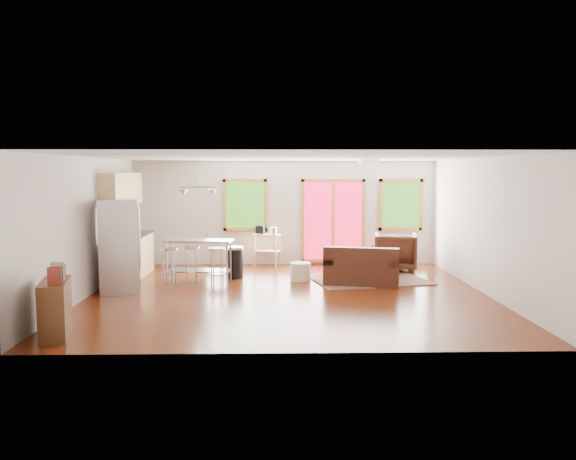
{
  "coord_description": "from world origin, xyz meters",
  "views": [
    {
      "loc": [
        -0.24,
        -10.52,
        2.33
      ],
      "look_at": [
        0.0,
        0.3,
        1.2
      ],
      "focal_mm": 35.0,
      "sensor_mm": 36.0,
      "label": 1
    }
  ],
  "objects_px": {
    "ottoman": "(340,262)",
    "kitchen_cart": "(266,238)",
    "loveseat": "(362,269)",
    "refrigerator": "(120,246)",
    "rug": "(368,279)",
    "armchair": "(395,250)",
    "island": "(199,253)",
    "coffee_table": "(370,262)"
  },
  "relations": [
    {
      "from": "coffee_table",
      "to": "kitchen_cart",
      "type": "relative_size",
      "value": 1.1
    },
    {
      "from": "loveseat",
      "to": "ottoman",
      "type": "xyz_separation_m",
      "value": [
        -0.28,
        1.48,
        -0.1
      ]
    },
    {
      "from": "loveseat",
      "to": "island",
      "type": "relative_size",
      "value": 1.15
    },
    {
      "from": "loveseat",
      "to": "ottoman",
      "type": "distance_m",
      "value": 1.51
    },
    {
      "from": "refrigerator",
      "to": "island",
      "type": "distance_m",
      "value": 1.74
    },
    {
      "from": "armchair",
      "to": "refrigerator",
      "type": "height_order",
      "value": "refrigerator"
    },
    {
      "from": "loveseat",
      "to": "refrigerator",
      "type": "height_order",
      "value": "refrigerator"
    },
    {
      "from": "armchair",
      "to": "loveseat",
      "type": "bearing_deg",
      "value": 68.14
    },
    {
      "from": "refrigerator",
      "to": "island",
      "type": "bearing_deg",
      "value": 25.71
    },
    {
      "from": "rug",
      "to": "ottoman",
      "type": "xyz_separation_m",
      "value": [
        -0.49,
        1.0,
        0.21
      ]
    },
    {
      "from": "rug",
      "to": "coffee_table",
      "type": "xyz_separation_m",
      "value": [
        0.08,
        0.25,
        0.33
      ]
    },
    {
      "from": "armchair",
      "to": "kitchen_cart",
      "type": "bearing_deg",
      "value": -3.46
    },
    {
      "from": "loveseat",
      "to": "kitchen_cart",
      "type": "relative_size",
      "value": 1.67
    },
    {
      "from": "loveseat",
      "to": "armchair",
      "type": "distance_m",
      "value": 1.91
    },
    {
      "from": "coffee_table",
      "to": "armchair",
      "type": "distance_m",
      "value": 1.15
    },
    {
      "from": "ottoman",
      "to": "island",
      "type": "xyz_separation_m",
      "value": [
        -3.13,
        -1.09,
        0.4
      ]
    },
    {
      "from": "coffee_table",
      "to": "refrigerator",
      "type": "xyz_separation_m",
      "value": [
        -5.07,
        -1.38,
        0.56
      ]
    },
    {
      "from": "ottoman",
      "to": "loveseat",
      "type": "bearing_deg",
      "value": -79.32
    },
    {
      "from": "island",
      "to": "kitchen_cart",
      "type": "height_order",
      "value": "kitchen_cart"
    },
    {
      "from": "armchair",
      "to": "ottoman",
      "type": "distance_m",
      "value": 1.35
    },
    {
      "from": "coffee_table",
      "to": "ottoman",
      "type": "height_order",
      "value": "ottoman"
    },
    {
      "from": "ottoman",
      "to": "island",
      "type": "bearing_deg",
      "value": -160.8
    },
    {
      "from": "refrigerator",
      "to": "armchair",
      "type": "bearing_deg",
      "value": 9.6
    },
    {
      "from": "coffee_table",
      "to": "ottoman",
      "type": "xyz_separation_m",
      "value": [
        -0.57,
        0.75,
        -0.13
      ]
    },
    {
      "from": "armchair",
      "to": "ottoman",
      "type": "bearing_deg",
      "value": 16.24
    },
    {
      "from": "loveseat",
      "to": "ottoman",
      "type": "height_order",
      "value": "loveseat"
    },
    {
      "from": "ottoman",
      "to": "armchair",
      "type": "bearing_deg",
      "value": 5.03
    },
    {
      "from": "rug",
      "to": "kitchen_cart",
      "type": "xyz_separation_m",
      "value": [
        -2.22,
        1.91,
        0.67
      ]
    },
    {
      "from": "coffee_table",
      "to": "island",
      "type": "bearing_deg",
      "value": -174.71
    },
    {
      "from": "refrigerator",
      "to": "island",
      "type": "xyz_separation_m",
      "value": [
        1.37,
        1.04,
        -0.29
      ]
    },
    {
      "from": "refrigerator",
      "to": "kitchen_cart",
      "type": "distance_m",
      "value": 4.12
    },
    {
      "from": "ottoman",
      "to": "kitchen_cart",
      "type": "xyz_separation_m",
      "value": [
        -1.73,
        0.92,
        0.46
      ]
    },
    {
      "from": "loveseat",
      "to": "kitchen_cart",
      "type": "distance_m",
      "value": 3.15
    },
    {
      "from": "armchair",
      "to": "kitchen_cart",
      "type": "height_order",
      "value": "kitchen_cart"
    },
    {
      "from": "ottoman",
      "to": "rug",
      "type": "bearing_deg",
      "value": -63.85
    },
    {
      "from": "armchair",
      "to": "refrigerator",
      "type": "bearing_deg",
      "value": 32.32
    },
    {
      "from": "kitchen_cart",
      "to": "armchair",
      "type": "bearing_deg",
      "value": -14.68
    },
    {
      "from": "rug",
      "to": "island",
      "type": "relative_size",
      "value": 1.62
    },
    {
      "from": "island",
      "to": "kitchen_cart",
      "type": "bearing_deg",
      "value": 55.14
    },
    {
      "from": "armchair",
      "to": "island",
      "type": "relative_size",
      "value": 0.67
    },
    {
      "from": "rug",
      "to": "loveseat",
      "type": "bearing_deg",
      "value": -113.58
    },
    {
      "from": "ottoman",
      "to": "refrigerator",
      "type": "bearing_deg",
      "value": -154.66
    }
  ]
}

